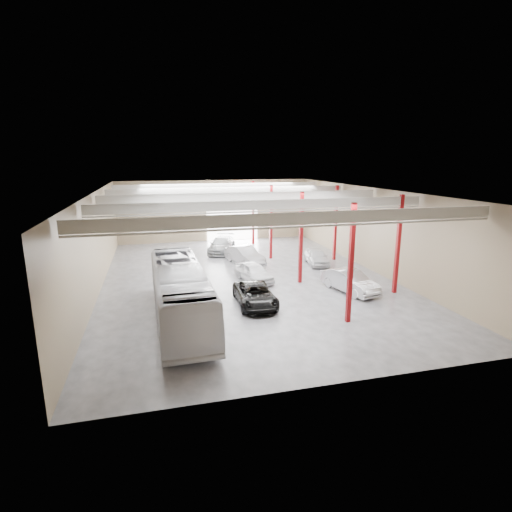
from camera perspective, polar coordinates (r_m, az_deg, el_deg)
name	(u,v)px	position (r m, az deg, el deg)	size (l,w,h in m)	color
depot_shell	(246,216)	(31.47, -1.39, 5.74)	(22.12, 32.12, 7.06)	#434247
coach_bus	(180,293)	(23.83, -10.78, -5.22)	(2.85, 12.19, 3.40)	silver
black_sedan	(255,295)	(26.11, -0.13, -5.58)	(2.34, 5.09, 1.41)	black
car_row_a	(254,272)	(31.20, -0.31, -2.31)	(1.73, 4.29, 1.46)	silver
car_row_b	(245,255)	(36.27, -1.61, 0.08)	(1.69, 4.86, 1.60)	#A3A3A8
car_row_c	(222,245)	(41.02, -4.93, 1.62)	(2.21, 5.44, 1.58)	gray
car_right_near	(350,281)	(29.49, 13.26, -3.51)	(1.67, 4.79, 1.58)	#B1B1B6
car_right_far	(317,257)	(36.61, 8.66, -0.08)	(1.68, 4.18, 1.42)	silver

